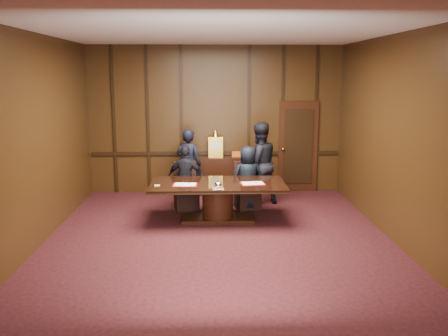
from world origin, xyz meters
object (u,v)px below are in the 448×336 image
at_px(signatory_left, 186,178).
at_px(conference_table, 218,195).
at_px(witness_left, 189,164).
at_px(witness_right, 259,163).
at_px(sideboard, 216,174).
at_px(signatory_right, 248,178).

bearing_deg(signatory_left, conference_table, 139.99).
xyz_separation_m(signatory_left, witness_left, (0.02, 0.93, 0.13)).
height_order(witness_left, witness_right, witness_right).
xyz_separation_m(sideboard, witness_right, (0.93, -0.92, 0.42)).
bearing_deg(conference_table, witness_left, 109.94).
bearing_deg(conference_table, witness_right, 53.14).
xyz_separation_m(signatory_right, witness_left, (-1.28, 0.93, 0.13)).
relative_size(sideboard, signatory_right, 1.18).
bearing_deg(sideboard, witness_right, -44.66).
bearing_deg(witness_left, sideboard, -125.32).
relative_size(sideboard, witness_right, 0.88).
bearing_deg(witness_right, witness_left, -40.26).
relative_size(conference_table, witness_right, 1.45).
relative_size(conference_table, signatory_left, 1.91).
distance_m(signatory_left, witness_right, 1.65).
xyz_separation_m(witness_left, witness_right, (1.56, -0.49, 0.10)).
distance_m(sideboard, signatory_right, 1.52).
xyz_separation_m(conference_table, signatory_right, (0.65, 0.80, 0.17)).
height_order(signatory_left, witness_left, witness_left).
bearing_deg(witness_left, witness_right, -177.61).
relative_size(signatory_right, witness_left, 0.84).
xyz_separation_m(sideboard, signatory_right, (0.66, -1.36, 0.19)).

